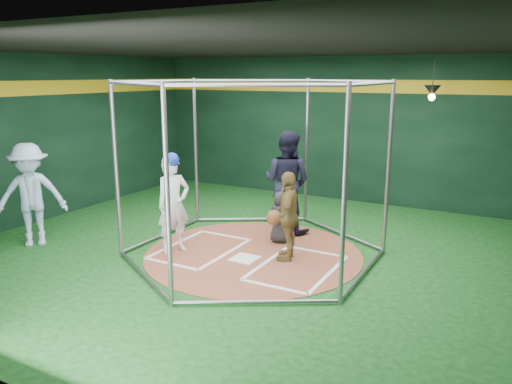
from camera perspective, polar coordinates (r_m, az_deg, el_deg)
The scene contains 12 objects.
room_shell at distance 8.38m, azimuth -0.30°, elevation 4.22°, with size 10.10×9.10×3.53m.
clay_disc at distance 8.83m, azimuth -0.31°, elevation -7.06°, with size 3.80×3.80×0.01m, color brown.
home_plate at distance 8.58m, azimuth -1.29°, elevation -7.60°, with size 0.43×0.43×0.01m, color white.
batter_box_left at distance 9.10m, azimuth -6.36°, elevation -6.44°, with size 1.17×1.77×0.01m.
batter_box_right at distance 8.22m, azimuth 4.71°, elevation -8.60°, with size 1.17×1.77×0.01m.
batting_cage at distance 8.42m, azimuth -0.33°, elevation 2.51°, with size 4.05×4.67×3.00m.
pendant_lamp_near at distance 11.00m, azimuth 19.49°, elevation 10.82°, with size 0.34×0.34×0.90m.
batter_figure at distance 8.81m, azimuth -9.42°, elevation -1.24°, with size 0.62×0.73×1.77m.
visitor_leopard at distance 8.37m, azimuth 3.73°, elevation -2.73°, with size 0.89×0.37×1.51m, color #A48946.
catcher_figure at distance 9.24m, azimuth 2.67°, elevation -2.87°, with size 0.51×0.57×0.97m.
umpire at distance 9.81m, azimuth 3.55°, elevation 1.17°, with size 0.98×0.76×2.01m, color black.
bystander_blue at distance 9.93m, azimuth -24.35°, elevation -0.30°, with size 1.22×0.70×1.89m, color #A7C0DD.
Camera 1 is at (3.99, -7.24, 3.09)m, focal length 35.00 mm.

